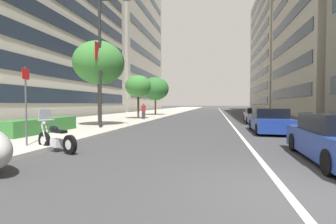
% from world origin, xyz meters
% --- Properties ---
extents(ground_plane, '(400.00, 400.00, 0.00)m').
position_xyz_m(ground_plane, '(0.00, 0.00, 0.00)').
color(ground_plane, '#3A3A3D').
extents(sidewalk_right_plaza, '(160.00, 9.66, 0.15)m').
position_xyz_m(sidewalk_right_plaza, '(30.00, 11.90, 0.07)').
color(sidewalk_right_plaza, '#B2ADA3').
rests_on(sidewalk_right_plaza, ground).
extents(lane_centre_stripe, '(110.00, 0.16, 0.01)m').
position_xyz_m(lane_centre_stripe, '(35.00, 0.00, 0.00)').
color(lane_centre_stripe, silver).
rests_on(lane_centre_stripe, ground).
extents(motorcycle_under_tarp, '(1.02, 2.09, 1.48)m').
position_xyz_m(motorcycle_under_tarp, '(2.74, 6.78, 0.44)').
color(motorcycle_under_tarp, black).
rests_on(motorcycle_under_tarp, ground).
extents(car_far_down_avenue, '(4.62, 2.04, 1.40)m').
position_xyz_m(car_far_down_avenue, '(10.19, -1.82, 0.64)').
color(car_far_down_avenue, navy).
rests_on(car_far_down_avenue, ground).
extents(car_approaching_light, '(4.71, 2.02, 1.30)m').
position_xyz_m(car_approaching_light, '(17.80, -2.28, 0.62)').
color(car_approaching_light, '#B7B7BC').
rests_on(car_approaching_light, ground).
extents(parking_sign_by_curb, '(0.32, 0.06, 2.85)m').
position_xyz_m(parking_sign_by_curb, '(2.82, 8.03, 1.84)').
color(parking_sign_by_curb, '#47494C').
rests_on(parking_sign_by_curb, sidewalk_right_plaza).
extents(street_lamp_with_banners, '(1.26, 2.23, 8.14)m').
position_xyz_m(street_lamp_with_banners, '(9.47, 8.22, 5.04)').
color(street_lamp_with_banners, '#232326').
rests_on(street_lamp_with_banners, sidewalk_right_plaza).
extents(clipped_hedge_bed, '(4.70, 1.10, 0.75)m').
position_xyz_m(clipped_hedge_bed, '(6.36, 10.32, 0.52)').
color(clipped_hedge_bed, '#337033').
rests_on(clipped_hedge_bed, sidewalk_right_plaza).
extents(street_tree_far_plaza, '(3.50, 3.50, 5.85)m').
position_xyz_m(street_tree_far_plaza, '(10.75, 9.25, 4.50)').
color(street_tree_far_plaza, '#473323').
rests_on(street_tree_far_plaza, sidewalk_right_plaza).
extents(street_tree_near_plaza_corner, '(2.66, 2.66, 4.48)m').
position_xyz_m(street_tree_near_plaza_corner, '(18.94, 9.13, 3.48)').
color(street_tree_near_plaza_corner, '#473323').
rests_on(street_tree_near_plaza_corner, sidewalk_right_plaza).
extents(street_tree_mid_sidewalk, '(3.73, 3.73, 5.21)m').
position_xyz_m(street_tree_mid_sidewalk, '(27.57, 9.48, 3.77)').
color(street_tree_mid_sidewalk, '#473323').
rests_on(street_tree_mid_sidewalk, sidewalk_right_plaza).
extents(pedestrian_on_plaza, '(0.41, 0.47, 1.58)m').
position_xyz_m(pedestrian_on_plaza, '(18.20, 8.33, 0.94)').
color(pedestrian_on_plaza, '#2D2D33').
rests_on(pedestrian_on_plaza, sidewalk_right_plaza).
extents(office_tower_far_left_down_avenue, '(26.63, 21.49, 29.53)m').
position_xyz_m(office_tower_far_left_down_avenue, '(58.07, -19.76, 14.76)').
color(office_tower_far_left_down_avenue, beige).
rests_on(office_tower_far_left_down_avenue, ground).
extents(office_tower_far_right_block, '(29.14, 15.20, 46.84)m').
position_xyz_m(office_tower_far_right_block, '(53.23, 25.27, 23.42)').
color(office_tower_far_right_block, '#B7B2A3').
rests_on(office_tower_far_right_block, ground).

